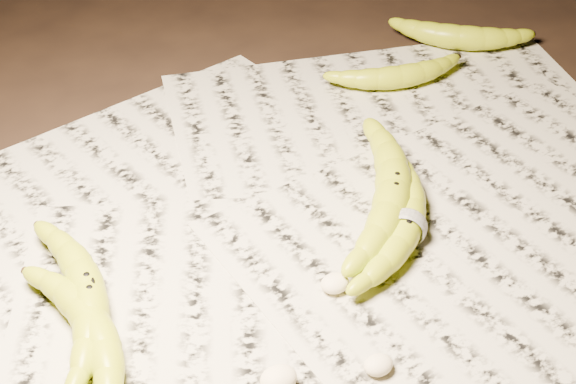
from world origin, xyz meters
name	(u,v)px	position (x,y,z in m)	size (l,w,h in m)	color
ground	(295,238)	(0.00, 0.00, 0.00)	(3.00, 3.00, 0.00)	black
newspaper_patch	(319,226)	(0.03, 0.00, 0.00)	(0.90, 0.70, 0.01)	#BDB9A2
banana_left_a	(88,291)	(-0.22, 0.00, 0.03)	(0.20, 0.06, 0.04)	#A4BE17
banana_left_b	(94,325)	(-0.23, -0.04, 0.03)	(0.18, 0.05, 0.03)	#A4BE17
banana_center	(393,190)	(0.12, -0.01, 0.03)	(0.23, 0.07, 0.04)	#A4BE17
banana_taped	(408,224)	(0.10, -0.06, 0.02)	(0.19, 0.05, 0.03)	#A4BE17
banana_upper_a	(399,74)	(0.26, 0.20, 0.02)	(0.16, 0.05, 0.03)	#A4BE17
banana_upper_b	(460,35)	(0.40, 0.25, 0.03)	(0.17, 0.06, 0.04)	#A4BE17
measuring_tape	(408,224)	(0.10, -0.06, 0.02)	(0.04, 0.04, 0.00)	white
flesh_chunk_a	(278,376)	(-0.10, -0.17, 0.02)	(0.03, 0.03, 0.02)	#FFEFC5
flesh_chunk_b	(379,362)	(-0.02, -0.19, 0.02)	(0.03, 0.02, 0.02)	#FFEFC5
flesh_chunk_c	(335,280)	(0.00, -0.09, 0.02)	(0.03, 0.02, 0.02)	#FFEFC5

